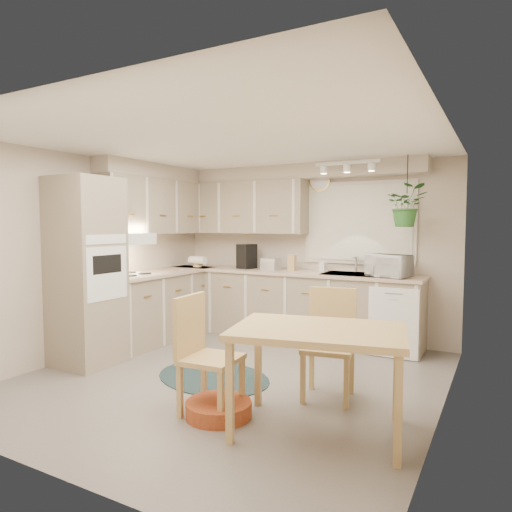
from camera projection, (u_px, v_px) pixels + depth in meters
The scene contains 35 objects.
floor at pixel (232, 378), 4.69m from camera, with size 4.20×4.20×0.00m, color slate.
ceiling at pixel (231, 142), 4.53m from camera, with size 4.20×4.20×0.00m, color white.
wall_back at pixel (310, 251), 6.45m from camera, with size 4.00×0.04×2.40m, color #C2B3A0.
wall_front at pixel (49, 287), 2.77m from camera, with size 4.00×0.04×2.40m, color #C2B3A0.
wall_left at pixel (92, 255), 5.57m from camera, with size 0.04×4.20×2.40m, color #C2B3A0.
wall_right at pixel (444, 272), 3.65m from camera, with size 0.04×4.20×2.40m, color #C2B3A0.
base_cab_left at pixel (160, 307), 6.24m from camera, with size 0.60×1.85×0.90m, color gray.
base_cab_back at pixel (288, 306), 6.33m from camera, with size 3.60×0.60×0.90m, color gray.
counter_left at pixel (160, 273), 6.20m from camera, with size 0.64×1.89×0.04m, color #C5AA90.
counter_back at pixel (288, 272), 6.29m from camera, with size 3.64×0.64×0.04m, color #C5AA90.
oven_stack at pixel (86, 272), 5.09m from camera, with size 0.65×0.65×2.10m, color gray.
wall_oven_face at pixel (107, 273), 4.94m from camera, with size 0.02×0.56×0.58m, color white.
upper_cab_left at pixel (157, 207), 6.32m from camera, with size 0.35×2.00×0.75m, color gray.
upper_cab_back at pixel (242, 208), 6.73m from camera, with size 2.00×0.35×0.75m, color gray.
soffit_left at pixel (155, 172), 6.29m from camera, with size 0.30×2.00×0.20m, color #C2B3A0.
soffit_back at pixel (293, 172), 6.33m from camera, with size 3.60×0.30×0.20m, color #C2B3A0.
cooktop at pixel (130, 275), 5.70m from camera, with size 0.52×0.58×0.02m, color white.
range_hood at pixel (128, 239), 5.67m from camera, with size 0.40×0.60×0.14m, color white.
window_blinds at pixel (358, 223), 6.06m from camera, with size 1.40×0.02×1.00m, color white.
window_frame at pixel (358, 223), 6.06m from camera, with size 1.50×0.02×1.10m, color beige.
sink at pixel (351, 277), 5.87m from camera, with size 0.70×0.48×0.10m, color #ADAFB5.
dishwasher_front at pixel (393, 323), 5.34m from camera, with size 0.58×0.01×0.83m, color white.
track_light_bar at pixel (347, 163), 5.55m from camera, with size 0.80×0.04×0.04m, color white.
wall_clock at pixel (320, 181), 6.28m from camera, with size 0.30×0.30×0.03m, color #E4BF50.
dining_table at pixel (318, 380), 3.46m from camera, with size 1.28×0.85×0.80m, color tan.
chair_left at pixel (211, 356), 3.78m from camera, with size 0.46×0.46×0.99m, color tan.
chair_back at pixel (328, 345), 4.11m from camera, with size 0.46×0.46×0.99m, color tan.
braided_rug at pixel (213, 377), 4.71m from camera, with size 1.29×0.97×0.01m, color black.
pet_bed at pixel (219, 409), 3.75m from camera, with size 0.55×0.55×0.13m, color #AE4F22.
microwave at pixel (389, 263), 5.53m from camera, with size 0.49×0.27×0.33m, color white.
soap_bottle at pixel (323, 268), 6.21m from camera, with size 0.08×0.18×0.09m, color white.
hanging_plant at pixel (407, 210), 5.39m from camera, with size 0.45×0.50×0.39m, color #2D6829.
coffee_maker at pixel (247, 256), 6.60m from camera, with size 0.20×0.24×0.35m, color black.
toaster at pixel (271, 264), 6.44m from camera, with size 0.26×0.15×0.16m, color #ADAFB5.
knife_block at pixel (292, 263), 6.32m from camera, with size 0.10×0.10×0.22m, color tan.
Camera 1 is at (2.43, -3.91, 1.58)m, focal length 32.00 mm.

